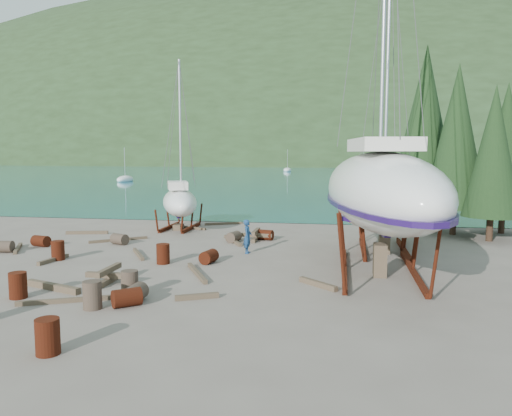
% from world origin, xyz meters
% --- Properties ---
extents(ground, '(600.00, 600.00, 0.00)m').
position_xyz_m(ground, '(0.00, 0.00, 0.00)').
color(ground, '#665A51').
rests_on(ground, ground).
extents(bay_water, '(700.00, 700.00, 0.00)m').
position_xyz_m(bay_water, '(0.00, 315.00, 0.01)').
color(bay_water, '#1A6F83').
rests_on(bay_water, ground).
extents(far_hill, '(800.00, 360.00, 110.00)m').
position_xyz_m(far_hill, '(0.00, 320.00, 0.00)').
color(far_hill, '#203118').
rests_on(far_hill, ground).
extents(far_house_left, '(6.60, 5.60, 5.60)m').
position_xyz_m(far_house_left, '(-60.00, 190.00, 2.92)').
color(far_house_left, beige).
rests_on(far_house_left, ground).
extents(far_house_center, '(6.60, 5.60, 5.60)m').
position_xyz_m(far_house_center, '(-20.00, 190.00, 2.92)').
color(far_house_center, beige).
rests_on(far_house_center, ground).
extents(far_house_right, '(6.60, 5.60, 5.60)m').
position_xyz_m(far_house_right, '(30.00, 190.00, 2.92)').
color(far_house_right, beige).
rests_on(far_house_right, ground).
extents(cypress_near_right, '(3.60, 3.60, 10.00)m').
position_xyz_m(cypress_near_right, '(12.50, 12.00, 5.79)').
color(cypress_near_right, black).
rests_on(cypress_near_right, ground).
extents(cypress_mid_right, '(3.06, 3.06, 8.50)m').
position_xyz_m(cypress_mid_right, '(14.00, 10.00, 4.92)').
color(cypress_mid_right, black).
rests_on(cypress_mid_right, ground).
extents(cypress_back_left, '(4.14, 4.14, 11.50)m').
position_xyz_m(cypress_back_left, '(11.00, 14.00, 6.66)').
color(cypress_back_left, black).
rests_on(cypress_back_left, ground).
extents(cypress_far_right, '(3.24, 3.24, 9.00)m').
position_xyz_m(cypress_far_right, '(15.50, 13.00, 5.21)').
color(cypress_far_right, black).
rests_on(cypress_far_right, ground).
extents(moored_boat_left, '(2.00, 5.00, 6.05)m').
position_xyz_m(moored_boat_left, '(-30.00, 60.00, 0.39)').
color(moored_boat_left, white).
rests_on(moored_boat_left, ground).
extents(moored_boat_mid, '(2.00, 5.00, 6.05)m').
position_xyz_m(moored_boat_mid, '(10.00, 80.00, 0.39)').
color(moored_boat_mid, white).
rests_on(moored_boat_mid, ground).
extents(moored_boat_far, '(2.00, 5.00, 6.05)m').
position_xyz_m(moored_boat_far, '(-8.00, 110.00, 0.39)').
color(moored_boat_far, white).
rests_on(moored_boat_far, ground).
extents(large_sailboat_near, '(5.69, 13.77, 21.03)m').
position_xyz_m(large_sailboat_near, '(7.47, 1.60, 3.38)').
color(large_sailboat_near, white).
rests_on(large_sailboat_near, ground).
extents(large_sailboat_far, '(6.17, 10.10, 15.41)m').
position_xyz_m(large_sailboat_far, '(8.02, 6.08, 2.52)').
color(large_sailboat_far, white).
rests_on(large_sailboat_far, ground).
extents(small_sailboat_shore, '(4.44, 6.95, 10.64)m').
position_xyz_m(small_sailboat_shore, '(-4.20, 11.31, 1.76)').
color(small_sailboat_shore, white).
rests_on(small_sailboat_shore, ground).
extents(worker, '(0.40, 0.60, 1.64)m').
position_xyz_m(worker, '(1.49, 4.48, 0.82)').
color(worker, navy).
rests_on(worker, ground).
extents(drum_1, '(0.61, 0.90, 0.58)m').
position_xyz_m(drum_1, '(-0.64, -3.97, 0.29)').
color(drum_1, '#2D2823').
rests_on(drum_1, ground).
extents(drum_2, '(1.00, 0.78, 0.58)m').
position_xyz_m(drum_2, '(-9.41, 4.34, 0.29)').
color(drum_2, '#4F140D').
rests_on(drum_2, ground).
extents(drum_4, '(0.99, 0.76, 0.58)m').
position_xyz_m(drum_4, '(1.76, 8.26, 0.29)').
color(drum_4, '#4F140D').
rests_on(drum_4, ground).
extents(drum_5, '(0.58, 0.58, 0.88)m').
position_xyz_m(drum_5, '(-1.09, -3.36, 0.44)').
color(drum_5, '#2D2823').
rests_on(drum_5, ground).
extents(drum_6, '(0.74, 0.98, 0.58)m').
position_xyz_m(drum_6, '(0.21, 2.03, 0.29)').
color(drum_6, '#4F140D').
rests_on(drum_6, ground).
extents(drum_7, '(0.58, 0.58, 0.88)m').
position_xyz_m(drum_7, '(-0.99, -8.33, 0.44)').
color(drum_7, '#4F140D').
rests_on(drum_7, ground).
extents(drum_8, '(0.58, 0.58, 0.88)m').
position_xyz_m(drum_8, '(-6.71, 1.51, 0.44)').
color(drum_8, '#4F140D').
rests_on(drum_8, ground).
extents(drum_9, '(1.04, 0.89, 0.58)m').
position_xyz_m(drum_9, '(-5.64, 5.59, 0.29)').
color(drum_9, '#2D2823').
rests_on(drum_9, ground).
extents(drum_11, '(0.77, 0.99, 0.58)m').
position_xyz_m(drum_11, '(0.18, 7.31, 0.29)').
color(drum_11, '#2D2823').
rests_on(drum_11, ground).
extents(drum_12, '(1.05, 1.01, 0.58)m').
position_xyz_m(drum_12, '(-0.71, -4.46, 0.29)').
color(drum_12, '#4F140D').
rests_on(drum_12, ground).
extents(drum_13, '(0.58, 0.58, 0.88)m').
position_xyz_m(drum_13, '(-4.68, -4.22, 0.44)').
color(drum_13, '#4F140D').
rests_on(drum_13, ground).
extents(drum_14, '(0.58, 0.58, 0.88)m').
position_xyz_m(drum_14, '(-1.74, 1.59, 0.44)').
color(drum_14, '#4F140D').
rests_on(drum_14, ground).
extents(drum_15, '(0.95, 0.70, 0.58)m').
position_xyz_m(drum_15, '(-10.30, 2.64, 0.29)').
color(drum_15, '#2D2823').
rests_on(drum_15, ground).
extents(drum_16, '(0.58, 0.58, 0.88)m').
position_xyz_m(drum_16, '(-1.67, -4.86, 0.44)').
color(drum_16, '#2D2823').
rests_on(drum_16, ground).
extents(timber_0, '(2.46, 1.13, 0.14)m').
position_xyz_m(timber_0, '(-3.66, 11.58, 0.07)').
color(timber_0, brown).
rests_on(timber_0, ground).
extents(timber_1, '(1.46, 1.39, 0.19)m').
position_xyz_m(timber_1, '(5.14, -1.05, 0.10)').
color(timber_1, brown).
rests_on(timber_1, ground).
extents(timber_2, '(2.45, 0.75, 0.19)m').
position_xyz_m(timber_2, '(-9.07, 8.49, 0.09)').
color(timber_2, brown).
rests_on(timber_2, ground).
extents(timber_3, '(2.74, 1.35, 0.15)m').
position_xyz_m(timber_3, '(-2.88, -4.44, 0.07)').
color(timber_3, brown).
rests_on(timber_3, ground).
extents(timber_5, '(1.62, 2.83, 0.16)m').
position_xyz_m(timber_5, '(0.30, -0.10, 0.08)').
color(timber_5, brown).
rests_on(timber_5, ground).
extents(timber_7, '(1.39, 0.80, 0.17)m').
position_xyz_m(timber_7, '(1.25, -3.31, 0.09)').
color(timber_7, brown).
rests_on(timber_7, ground).
extents(timber_9, '(2.35, 1.21, 0.15)m').
position_xyz_m(timber_9, '(-1.93, 13.68, 0.08)').
color(timber_9, brown).
rests_on(timber_9, ground).
extents(timber_10, '(1.56, 2.69, 0.16)m').
position_xyz_m(timber_10, '(0.11, 7.36, 0.08)').
color(timber_10, brown).
rests_on(timber_10, ground).
extents(timber_11, '(1.46, 2.24, 0.15)m').
position_xyz_m(timber_11, '(-3.51, 3.04, 0.08)').
color(timber_11, brown).
rests_on(timber_11, ground).
extents(timber_12, '(0.43, 1.91, 0.17)m').
position_xyz_m(timber_12, '(-6.76, 1.19, 0.08)').
color(timber_12, brown).
rests_on(timber_12, ground).
extents(timber_15, '(2.59, 2.13, 0.15)m').
position_xyz_m(timber_15, '(-6.15, 6.56, 0.07)').
color(timber_15, brown).
rests_on(timber_15, ground).
extents(timber_16, '(2.52, 1.09, 0.23)m').
position_xyz_m(timber_16, '(-4.12, -3.10, 0.11)').
color(timber_16, brown).
rests_on(timber_16, ground).
extents(timber_17, '(1.35, 2.26, 0.16)m').
position_xyz_m(timber_17, '(-10.03, 3.34, 0.08)').
color(timber_17, brown).
rests_on(timber_17, ground).
extents(timber_pile_fore, '(1.80, 1.80, 0.60)m').
position_xyz_m(timber_pile_fore, '(-2.58, -1.89, 0.30)').
color(timber_pile_fore, brown).
rests_on(timber_pile_fore, ground).
extents(timber_pile_aft, '(1.80, 1.80, 0.60)m').
position_xyz_m(timber_pile_aft, '(1.28, 8.02, 0.30)').
color(timber_pile_aft, brown).
rests_on(timber_pile_aft, ground).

